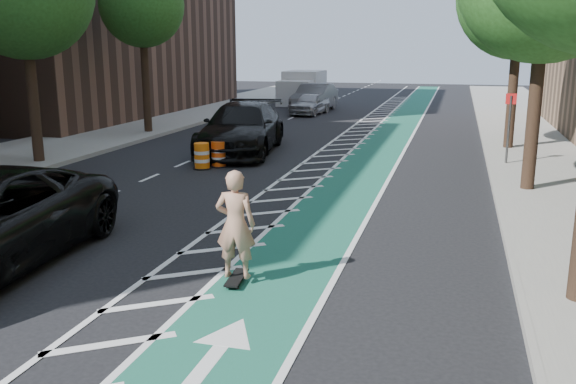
% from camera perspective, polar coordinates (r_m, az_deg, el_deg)
% --- Properties ---
extents(ground, '(120.00, 120.00, 0.00)m').
position_cam_1_polar(ground, '(11.85, -15.51, -6.66)').
color(ground, black).
rests_on(ground, ground).
extents(bike_lane, '(2.00, 90.00, 0.01)m').
position_cam_1_polar(bike_lane, '(20.10, 6.89, 1.95)').
color(bike_lane, '#17533A').
rests_on(bike_lane, ground).
extents(buffer_strip, '(1.40, 90.00, 0.01)m').
position_cam_1_polar(buffer_strip, '(20.37, 2.72, 2.19)').
color(buffer_strip, silver).
rests_on(buffer_strip, ground).
extents(sidewalk_left, '(5.00, 90.00, 0.15)m').
position_cam_1_polar(sidewalk_left, '(25.14, -22.59, 3.48)').
color(sidewalk_left, gray).
rests_on(sidewalk_left, ground).
extents(curb_right, '(0.12, 90.00, 0.16)m').
position_cam_1_polar(curb_right, '(19.91, 18.50, 1.46)').
color(curb_right, gray).
rests_on(curb_right, ground).
extents(curb_left, '(0.12, 90.00, 0.16)m').
position_cam_1_polar(curb_left, '(23.72, -17.90, 3.33)').
color(curb_left, gray).
rests_on(curb_left, ground).
extents(tree_l_d, '(4.20, 4.20, 7.90)m').
position_cam_1_polar(tree_l_d, '(29.04, -13.50, 16.64)').
color(tree_l_d, '#382619').
rests_on(tree_l_d, ground).
extents(sign_post, '(0.35, 0.08, 2.47)m').
position_cam_1_polar(sign_post, '(21.71, 19.96, 5.70)').
color(sign_post, '#4C4C4C').
rests_on(sign_post, ground).
extents(skateboard, '(0.32, 0.87, 0.11)m').
position_cam_1_polar(skateboard, '(10.64, -4.83, -8.00)').
color(skateboard, black).
rests_on(skateboard, ground).
extents(skateboarder, '(0.73, 0.52, 1.88)m').
position_cam_1_polar(skateboarder, '(10.33, -4.94, -3.03)').
color(skateboarder, tan).
rests_on(skateboarder, skateboard).
extents(suv_far, '(3.46, 6.74, 1.87)m').
position_cam_1_polar(suv_far, '(23.50, -4.36, 5.97)').
color(suv_far, black).
rests_on(suv_far, ground).
extents(car_silver, '(1.96, 4.05, 1.33)m').
position_cam_1_polar(car_silver, '(36.95, 2.06, 8.29)').
color(car_silver, '#9F9EA4').
rests_on(car_silver, ground).
extents(car_grey, '(2.08, 5.31, 1.72)m').
position_cam_1_polar(car_grey, '(38.79, 2.50, 8.82)').
color(car_grey, '#5A5B5F').
rests_on(car_grey, ground).
extents(box_truck, '(2.53, 5.49, 2.28)m').
position_cam_1_polar(box_truck, '(44.23, 1.35, 9.65)').
color(box_truck, silver).
rests_on(box_truck, ground).
extents(barrel_a, '(0.64, 0.64, 0.87)m').
position_cam_1_polar(barrel_a, '(20.49, -8.06, 3.29)').
color(barrel_a, orange).
rests_on(barrel_a, ground).
extents(barrel_b, '(0.64, 0.64, 0.87)m').
position_cam_1_polar(barrel_b, '(20.79, -6.50, 3.49)').
color(barrel_b, '#F24D0C').
rests_on(barrel_b, ground).
extents(barrel_c, '(0.71, 0.71, 0.96)m').
position_cam_1_polar(barrel_c, '(26.73, -4.77, 5.82)').
color(barrel_c, '#FF600D').
rests_on(barrel_c, ground).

